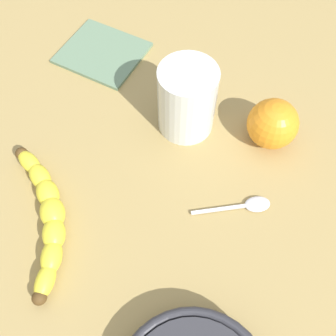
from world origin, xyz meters
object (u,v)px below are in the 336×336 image
banana (46,214)px  orange_fruit (273,124)px  smoothie_glass (187,101)px  teaspoon (253,205)px

banana → orange_fruit: 34.58cm
smoothie_glass → orange_fruit: size_ratio=1.48×
teaspoon → banana: bearing=175.7°
banana → smoothie_glass: (-10.33, -23.03, 3.65)cm
teaspoon → orange_fruit: bearing=64.4°
smoothie_glass → teaspoon: size_ratio=1.11×
smoothie_glass → teaspoon: 17.76cm
smoothie_glass → orange_fruit: bearing=-168.1°
banana → orange_fruit: (-23.02, -25.71, 2.11)cm
orange_fruit → banana: bearing=48.2°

